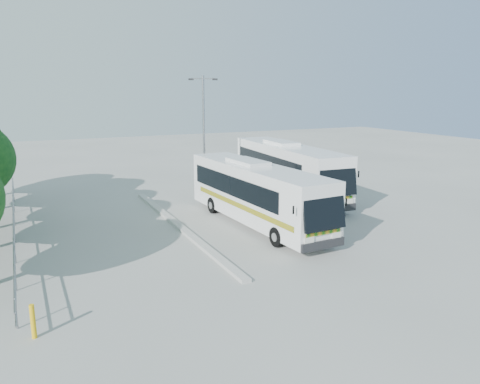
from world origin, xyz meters
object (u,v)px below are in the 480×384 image
coach_adjacent (288,169)px  lamppost (204,129)px  coach_main (257,192)px  bollard (33,321)px

coach_adjacent → lamppost: bearing=147.7°
coach_adjacent → coach_main: bearing=-130.3°
coach_adjacent → bollard: size_ratio=11.87×
coach_main → coach_adjacent: size_ratio=0.93×
lamppost → coach_adjacent: bearing=-16.6°
coach_adjacent → lamppost: (-4.61, 3.40, 2.51)m
lamppost → bollard: size_ratio=7.60×
coach_main → lamppost: size_ratio=1.45×
coach_adjacent → bollard: bearing=-137.9°
coach_adjacent → lamppost: lamppost is taller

